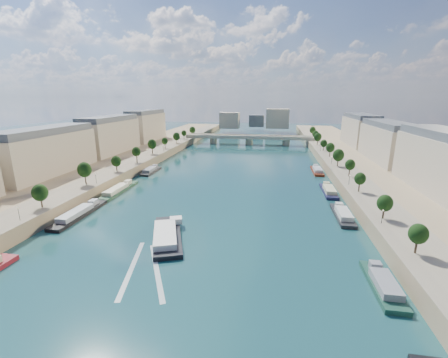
% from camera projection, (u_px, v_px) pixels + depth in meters
% --- Properties ---
extents(ground, '(700.00, 700.00, 0.00)m').
position_uv_depth(ground, '(229.00, 181.00, 148.41)').
color(ground, '#0B2E33').
rests_on(ground, ground).
extents(quay_left, '(44.00, 520.00, 5.00)m').
position_uv_depth(quay_left, '(95.00, 171.00, 158.88)').
color(quay_left, '#9E8460').
rests_on(quay_left, ground).
extents(quay_right, '(44.00, 520.00, 5.00)m').
position_uv_depth(quay_right, '(385.00, 183.00, 136.61)').
color(quay_right, '#9E8460').
rests_on(quay_right, ground).
extents(pave_left, '(14.00, 520.00, 0.10)m').
position_uv_depth(pave_left, '(121.00, 167.00, 155.89)').
color(pave_left, gray).
rests_on(pave_left, quay_left).
extents(pave_right, '(14.00, 520.00, 0.10)m').
position_uv_depth(pave_right, '(351.00, 176.00, 138.26)').
color(pave_right, gray).
rests_on(pave_right, quay_right).
extents(trees_left, '(4.80, 268.80, 8.26)m').
position_uv_depth(trees_left, '(126.00, 156.00, 156.04)').
color(trees_left, '#382B1E').
rests_on(trees_left, ground).
extents(trees_right, '(4.80, 268.80, 8.26)m').
position_uv_depth(trees_right, '(343.00, 160.00, 146.64)').
color(trees_right, '#382B1E').
rests_on(trees_right, ground).
extents(lamps_left, '(0.36, 200.36, 4.28)m').
position_uv_depth(lamps_left, '(119.00, 167.00, 144.95)').
color(lamps_left, black).
rests_on(lamps_left, ground).
extents(lamps_right, '(0.36, 200.36, 4.28)m').
position_uv_depth(lamps_right, '(339.00, 168.00, 142.99)').
color(lamps_right, black).
rests_on(lamps_right, ground).
extents(buildings_left, '(16.00, 226.00, 23.20)m').
position_uv_depth(buildings_left, '(83.00, 141.00, 168.61)').
color(buildings_left, '#B9AB8E').
rests_on(buildings_left, ground).
extents(buildings_right, '(16.00, 226.00, 23.20)m').
position_uv_depth(buildings_right, '(410.00, 149.00, 142.32)').
color(buildings_right, '#B9AB8E').
rests_on(buildings_right, ground).
extents(skyline, '(79.00, 42.00, 22.00)m').
position_uv_depth(skyline, '(259.00, 119.00, 352.96)').
color(skyline, '#B9AB8E').
rests_on(skyline, ground).
extents(bridge, '(112.00, 12.00, 8.15)m').
position_uv_depth(bridge, '(249.00, 139.00, 262.76)').
color(bridge, '#C1B79E').
rests_on(bridge, ground).
extents(tour_barge, '(16.25, 27.69, 3.71)m').
position_uv_depth(tour_barge, '(167.00, 235.00, 88.41)').
color(tour_barge, black).
rests_on(tour_barge, ground).
extents(wake, '(16.30, 25.61, 0.04)m').
position_uv_depth(wake, '(144.00, 269.00, 72.84)').
color(wake, silver).
rests_on(wake, ground).
extents(moored_barges_left, '(5.00, 152.65, 3.60)m').
position_uv_depth(moored_barges_left, '(73.00, 218.00, 101.49)').
color(moored_barges_left, '#182335').
rests_on(moored_barges_left, ground).
extents(moored_barges_right, '(5.00, 157.44, 3.60)m').
position_uv_depth(moored_barges_right, '(344.00, 218.00, 101.09)').
color(moored_barges_right, black).
rests_on(moored_barges_right, ground).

